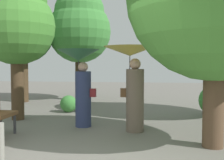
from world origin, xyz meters
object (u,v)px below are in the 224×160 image
at_px(person_left, 81,73).
at_px(person_right, 132,72).
at_px(path_marker_post, 0,143).
at_px(tree_far_back, 80,26).
at_px(tree_near_left, 23,26).
at_px(tree_mid_left, 16,19).

distance_m(person_left, person_right, 1.31).
bearing_deg(person_left, path_marker_post, 173.51).
xyz_separation_m(tree_far_back, path_marker_post, (0.71, -7.52, -2.84)).
xyz_separation_m(tree_near_left, tree_far_back, (2.11, 0.89, 0.10)).
distance_m(person_right, tree_mid_left, 3.60).
distance_m(person_left, tree_near_left, 5.54).
bearing_deg(person_right, tree_near_left, 53.50).
xyz_separation_m(person_left, path_marker_post, (-0.59, -2.62, -0.99)).
distance_m(person_left, tree_mid_left, 2.48).
bearing_deg(tree_far_back, path_marker_post, -84.60).
relative_size(person_left, person_right, 0.98).
distance_m(tree_mid_left, tree_far_back, 4.38).
xyz_separation_m(person_right, tree_far_back, (-2.57, 5.21, 1.81)).
height_order(tree_near_left, tree_mid_left, tree_near_left).
height_order(person_left, path_marker_post, person_left).
bearing_deg(person_right, tree_far_back, 32.47).
height_order(person_left, person_right, person_right).
xyz_separation_m(tree_near_left, tree_mid_left, (1.48, -3.43, -0.30)).
bearing_deg(person_right, tree_mid_left, 80.65).
bearing_deg(tree_mid_left, path_marker_post, -67.35).
distance_m(person_left, path_marker_post, 2.86).
bearing_deg(path_marker_post, tree_far_back, 95.40).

